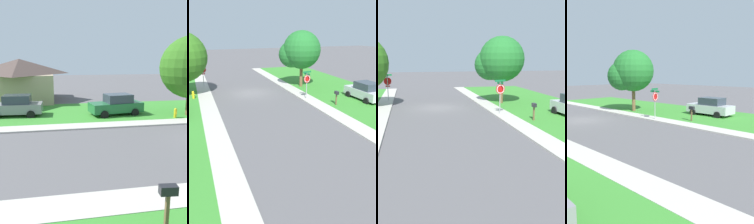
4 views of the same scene
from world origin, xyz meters
TOP-DOWN VIEW (x-y plane):
  - ground_plane at (0.00, 0.00)m, footprint 120.00×120.00m
  - sidewalk_east at (4.70, 12.00)m, footprint 1.40×56.00m
  - sidewalk_west at (-4.70, 12.00)m, footprint 1.40×56.00m
  - stop_sign_near_corner at (4.49, -4.76)m, footprint 0.92×0.92m
  - stop_sign_far_corner at (-4.47, 4.42)m, footprint 0.90×0.90m
  - car_silver_kerbside_mid at (-9.71, 6.50)m, footprint 2.15×4.36m
  - tree_sidewalk_near at (-6.00, -0.94)m, footprint 4.59×4.27m
  - fire_hydrant at (5.82, 0.45)m, footprint 0.38×0.22m
  - mailbox at (-6.10, 7.11)m, footprint 0.29×0.50m

SIDE VIEW (x-z plane):
  - ground_plane at x=0.00m, z-range 0.00..0.00m
  - sidewalk_east at x=4.70m, z-range 0.00..0.10m
  - sidewalk_west at x=-4.70m, z-range 0.00..0.10m
  - fire_hydrant at x=5.82m, z-range 0.02..0.85m
  - car_silver_kerbside_mid at x=-9.71m, z-range -0.01..1.75m
  - mailbox at x=-6.10m, z-range 0.35..1.66m
  - stop_sign_near_corner at x=4.49m, z-range 0.49..3.26m
  - stop_sign_far_corner at x=-4.47m, z-range 0.50..3.27m
  - tree_sidewalk_near at x=-6.00m, z-range 0.93..7.35m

